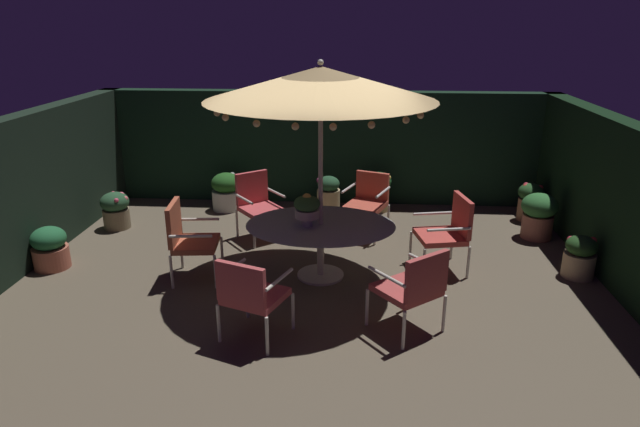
# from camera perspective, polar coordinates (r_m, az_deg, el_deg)

# --- Properties ---
(ground_plane) EXTENTS (7.93, 6.81, 0.02)m
(ground_plane) POSITION_cam_1_polar(r_m,az_deg,el_deg) (7.07, -1.09, -6.85)
(ground_plane) COLOR brown
(hedge_backdrop_rear) EXTENTS (7.93, 0.30, 1.96)m
(hedge_backdrop_rear) POSITION_cam_1_polar(r_m,az_deg,el_deg) (9.83, 0.59, 6.87)
(hedge_backdrop_rear) COLOR black
(hedge_backdrop_rear) RESTS_ON ground_plane
(hedge_backdrop_left) EXTENTS (0.30, 6.81, 1.96)m
(hedge_backdrop_left) POSITION_cam_1_polar(r_m,az_deg,el_deg) (7.99, -29.55, 1.31)
(hedge_backdrop_left) COLOR black
(hedge_backdrop_left) RESTS_ON ground_plane
(hedge_backdrop_right) EXTENTS (0.30, 6.81, 1.96)m
(hedge_backdrop_right) POSITION_cam_1_polar(r_m,az_deg,el_deg) (7.41, 29.73, -0.00)
(hedge_backdrop_right) COLOR black
(hedge_backdrop_right) RESTS_ON ground_plane
(patio_dining_table) EXTENTS (1.87, 1.49, 0.72)m
(patio_dining_table) POSITION_cam_1_polar(r_m,az_deg,el_deg) (6.91, 0.05, -1.91)
(patio_dining_table) COLOR beige
(patio_dining_table) RESTS_ON ground_plane
(patio_umbrella) EXTENTS (2.71, 2.71, 2.70)m
(patio_umbrella) POSITION_cam_1_polar(r_m,az_deg,el_deg) (6.47, 0.06, 13.28)
(patio_umbrella) COLOR silver
(patio_umbrella) RESTS_ON ground_plane
(centerpiece_planter) EXTENTS (0.32, 0.32, 0.42)m
(centerpiece_planter) POSITION_cam_1_polar(r_m,az_deg,el_deg) (6.72, -1.36, 0.66)
(centerpiece_planter) COLOR silver
(centerpiece_planter) RESTS_ON patio_dining_table
(patio_chair_north) EXTENTS (0.63, 0.68, 1.01)m
(patio_chair_north) POSITION_cam_1_polar(r_m,az_deg,el_deg) (7.07, -13.56, -2.25)
(patio_chair_north) COLOR silver
(patio_chair_north) RESTS_ON ground_plane
(patio_chair_northeast) EXTENTS (0.76, 0.74, 0.92)m
(patio_chair_northeast) POSITION_cam_1_polar(r_m,az_deg,el_deg) (5.62, -7.21, -8.12)
(patio_chair_northeast) COLOR silver
(patio_chair_northeast) RESTS_ON ground_plane
(patio_chair_east) EXTENTS (0.84, 0.84, 0.95)m
(patio_chair_east) POSITION_cam_1_polar(r_m,az_deg,el_deg) (5.77, 9.66, -7.34)
(patio_chair_east) COLOR silver
(patio_chair_east) RESTS_ON ground_plane
(patio_chair_southeast) EXTENTS (0.72, 0.74, 0.99)m
(patio_chair_southeast) POSITION_cam_1_polar(r_m,az_deg,el_deg) (7.31, 13.13, -1.54)
(patio_chair_southeast) COLOR silver
(patio_chair_southeast) RESTS_ON ground_plane
(patio_chair_south) EXTENTS (0.75, 0.78, 0.93)m
(patio_chair_south) POSITION_cam_1_polar(r_m,az_deg,el_deg) (8.36, 4.98, 1.50)
(patio_chair_south) COLOR silver
(patio_chair_south) RESTS_ON ground_plane
(patio_chair_southwest) EXTENTS (0.79, 0.79, 0.98)m
(patio_chair_southwest) POSITION_cam_1_polar(r_m,az_deg,el_deg) (8.26, -6.51, 1.26)
(patio_chair_southwest) COLOR silver
(patio_chair_southwest) RESTS_ON ground_plane
(potted_plant_right_near) EXTENTS (0.52, 0.52, 0.69)m
(potted_plant_right_near) POSITION_cam_1_polar(r_m,az_deg,el_deg) (8.85, 21.66, -0.07)
(potted_plant_right_near) COLOR #A0604E
(potted_plant_right_near) RESTS_ON ground_plane
(potted_plant_back_center) EXTENTS (0.46, 0.46, 0.57)m
(potted_plant_back_center) POSITION_cam_1_polar(r_m,az_deg,el_deg) (8.09, -26.15, -3.18)
(potted_plant_back_center) COLOR #B25C46
(potted_plant_back_center) RESTS_ON ground_plane
(potted_plant_front_corner) EXTENTS (0.39, 0.39, 0.62)m
(potted_plant_front_corner) POSITION_cam_1_polar(r_m,az_deg,el_deg) (9.39, 0.87, 2.05)
(potted_plant_front_corner) COLOR tan
(potted_plant_front_corner) RESTS_ON ground_plane
(potted_plant_right_far) EXTENTS (0.39, 0.39, 0.56)m
(potted_plant_right_far) POSITION_cam_1_polar(r_m,az_deg,el_deg) (7.76, 25.28, -4.02)
(potted_plant_right_far) COLOR tan
(potted_plant_right_far) RESTS_ON ground_plane
(potted_plant_back_left) EXTENTS (0.41, 0.41, 0.62)m
(potted_plant_back_left) POSITION_cam_1_polar(r_m,az_deg,el_deg) (9.60, 20.91, 1.26)
(potted_plant_back_left) COLOR #A46F4F
(potted_plant_back_left) RESTS_ON ground_plane
(potted_plant_left_near) EXTENTS (0.44, 0.44, 0.58)m
(potted_plant_left_near) POSITION_cam_1_polar(r_m,az_deg,el_deg) (9.22, -20.38, 0.43)
(potted_plant_left_near) COLOR #7B6B4F
(potted_plant_left_near) RESTS_ON ground_plane
(potted_plant_back_right) EXTENTS (0.50, 0.50, 0.65)m
(potted_plant_back_right) POSITION_cam_1_polar(r_m,az_deg,el_deg) (9.63, -9.66, 2.32)
(potted_plant_back_right) COLOR beige
(potted_plant_back_right) RESTS_ON ground_plane
(potted_plant_left_far) EXTENTS (0.43, 0.43, 0.68)m
(potted_plant_left_far) POSITION_cam_1_polar(r_m,az_deg,el_deg) (9.48, 6.05, 2.47)
(potted_plant_left_far) COLOR tan
(potted_plant_left_far) RESTS_ON ground_plane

